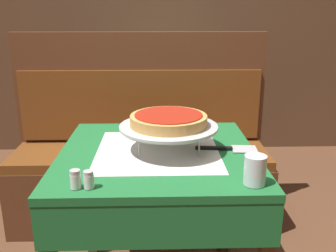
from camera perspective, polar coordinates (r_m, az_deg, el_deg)
name	(u,v)px	position (r m, az deg, el deg)	size (l,w,h in m)	color
dining_table_front	(157,175)	(1.62, -1.66, -7.55)	(0.82, 0.82, 0.76)	#1E6B33
dining_table_rear	(163,96)	(3.10, -0.75, 4.61)	(0.74, 0.74, 0.76)	#1E6B33
booth_bench	(141,168)	(2.44, -4.19, -6.39)	(1.61, 0.47, 1.20)	brown
back_wall_panel	(156,25)	(3.58, -1.79, 15.08)	(6.00, 0.04, 2.40)	brown
pizza_pan_stand	(168,128)	(1.54, -0.03, -0.30)	(0.41, 0.41, 0.11)	#ADADB2
deep_dish_pizza	(168,120)	(1.53, -0.03, 0.90)	(0.32, 0.32, 0.05)	tan
pizza_server	(228,149)	(1.60, 9.16, -3.44)	(0.26, 0.10, 0.01)	#BCBCC1
water_glass_near	(254,170)	(1.29, 12.96, -6.54)	(0.08, 0.08, 0.10)	silver
salt_shaker	(74,179)	(1.28, -14.07, -7.88)	(0.04, 0.04, 0.06)	silver
pepper_shaker	(88,180)	(1.27, -12.14, -8.00)	(0.04, 0.04, 0.06)	silver
condiment_caddy	(163,77)	(3.15, -0.84, 7.50)	(0.12, 0.12, 0.14)	black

